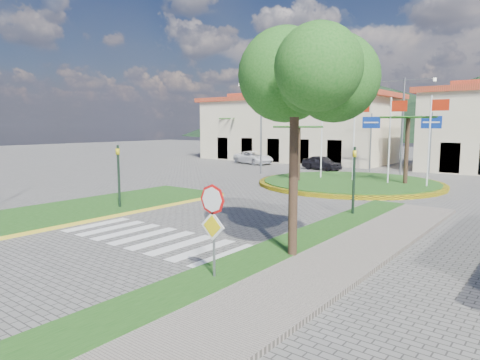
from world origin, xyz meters
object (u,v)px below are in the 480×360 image
Objects in this scene: white_van at (253,158)px; car_dark_a at (322,163)px; roundabout_island at (350,182)px; stop_sign at (213,217)px; deciduous_tree at (295,91)px.

car_dark_a is (8.73, -1.11, -0.01)m from white_van.
roundabout_island reaches higher than stop_sign.
white_van reaches higher than car_dark_a.
deciduous_tree is 1.38× the size of white_van.
deciduous_tree is 33.47m from white_van.
car_dark_a is (-11.73, 25.00, -4.50)m from deciduous_tree.
white_van is at bearing 96.45° from car_dark_a.
roundabout_island is 20.69m from stop_sign.
white_van is (-20.46, 26.11, -4.49)m from deciduous_tree.
roundabout_island reaches higher than car_dark_a.
stop_sign is 0.54× the size of white_van.
white_van is (-19.86, 29.15, -1.10)m from stop_sign.
stop_sign is at bearing -101.18° from deciduous_tree.
deciduous_tree is at bearing -125.86° from white_van.
roundabout_island is at bearing 107.91° from deciduous_tree.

